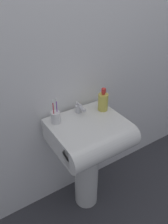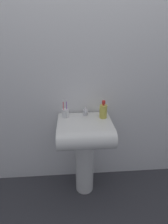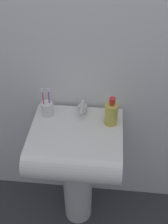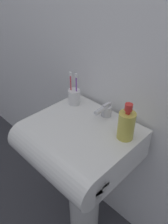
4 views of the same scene
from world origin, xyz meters
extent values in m
plane|color=#38383D|center=(0.00, 0.00, 0.00)|extent=(6.00, 6.00, 0.00)
cube|color=white|center=(0.00, 0.24, 1.20)|extent=(5.00, 0.05, 2.40)
cylinder|color=white|center=(0.00, 0.00, 0.33)|extent=(0.19, 0.19, 0.67)
cube|color=white|center=(0.00, 0.00, 0.75)|extent=(0.50, 0.38, 0.16)
cylinder|color=white|center=(0.00, -0.19, 0.75)|extent=(0.50, 0.16, 0.16)
cylinder|color=silver|center=(0.02, 0.14, 0.85)|extent=(0.05, 0.05, 0.05)
cylinder|color=silver|center=(0.02, 0.10, 0.88)|extent=(0.02, 0.08, 0.02)
cube|color=silver|center=(0.02, 0.14, 0.89)|extent=(0.01, 0.06, 0.01)
cylinder|color=white|center=(-0.18, 0.10, 0.87)|extent=(0.07, 0.07, 0.08)
cylinder|color=#D83F4C|center=(-0.19, 0.10, 0.92)|extent=(0.01, 0.01, 0.15)
cube|color=white|center=(-0.19, 0.10, 1.00)|extent=(0.01, 0.01, 0.02)
cylinder|color=purple|center=(-0.16, 0.11, 0.91)|extent=(0.01, 0.01, 0.14)
cube|color=white|center=(-0.16, 0.11, 1.00)|extent=(0.01, 0.01, 0.02)
cylinder|color=gold|center=(0.18, 0.07, 0.89)|extent=(0.07, 0.07, 0.13)
cylinder|color=red|center=(0.18, 0.07, 0.96)|extent=(0.02, 0.02, 0.01)
cylinder|color=red|center=(0.18, 0.07, 0.98)|extent=(0.03, 0.03, 0.03)
camera|label=1|loc=(-0.66, -1.00, 1.68)|focal=35.00mm
camera|label=2|loc=(-0.12, -1.42, 1.56)|focal=28.00mm
camera|label=3|loc=(0.15, -1.09, 1.87)|focal=45.00mm
camera|label=4|loc=(0.56, -0.58, 1.46)|focal=35.00mm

